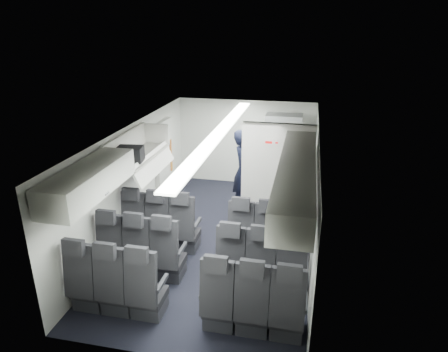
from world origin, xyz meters
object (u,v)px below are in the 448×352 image
at_px(galley_unit, 282,153).
at_px(boarding_door, 164,161).
at_px(seat_row_rear, 182,297).
at_px(flight_attendant, 243,171).
at_px(seat_row_mid, 200,261).
at_px(seat_row_front, 213,234).
at_px(carry_on_bag, 130,154).

relative_size(galley_unit, boarding_door, 1.02).
distance_m(seat_row_rear, flight_attendant, 3.71).
bearing_deg(seat_row_mid, seat_row_front, 90.00).
relative_size(seat_row_mid, boarding_door, 1.79).
bearing_deg(flight_attendant, galley_unit, -34.91).
distance_m(boarding_door, flight_attendant, 1.88).
bearing_deg(seat_row_mid, flight_attendant, 85.34).
height_order(seat_row_front, boarding_door, boarding_door).
bearing_deg(seat_row_mid, seat_row_rear, -90.00).
relative_size(seat_row_rear, flight_attendant, 1.80).
xyz_separation_m(seat_row_front, galley_unit, (0.95, 3.25, 0.55)).
height_order(seat_row_rear, boarding_door, boarding_door).
height_order(seat_row_mid, carry_on_bag, carry_on_bag).
relative_size(galley_unit, carry_on_bag, 4.46).
relative_size(seat_row_rear, carry_on_bag, 7.82).
relative_size(seat_row_mid, seat_row_rear, 1.00).
distance_m(boarding_door, carry_on_bag, 2.38).
xyz_separation_m(seat_row_mid, flight_attendant, (0.23, 2.77, 0.52)).
bearing_deg(galley_unit, seat_row_rear, -100.65).
distance_m(seat_row_mid, boarding_door, 3.45).
xyz_separation_m(boarding_door, carry_on_bag, (0.24, -2.20, 0.87)).
bearing_deg(carry_on_bag, galley_unit, 47.31).
distance_m(galley_unit, carry_on_bag, 4.20).
relative_size(seat_row_mid, carry_on_bag, 7.82).
relative_size(seat_row_rear, boarding_door, 1.79).
height_order(boarding_door, flight_attendant, boarding_door).
height_order(seat_row_mid, seat_row_rear, same).
height_order(flight_attendant, carry_on_bag, carry_on_bag).
distance_m(seat_row_front, boarding_door, 2.71).
bearing_deg(galley_unit, seat_row_mid, -102.88).
distance_m(seat_row_rear, galley_unit, 5.17).
xyz_separation_m(seat_row_mid, carry_on_bag, (-1.40, 0.79, 1.42)).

